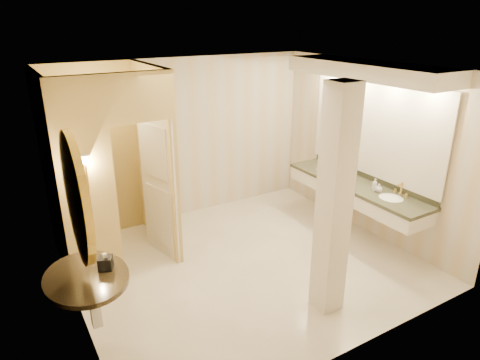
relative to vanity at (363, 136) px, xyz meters
name	(u,v)px	position (x,y,z in m)	size (l,w,h in m)	color
floor	(246,264)	(-1.98, 0.08, -1.63)	(4.50, 4.50, 0.00)	#F1E5D0
ceiling	(248,69)	(-1.98, 0.08, 1.07)	(4.50, 4.50, 0.00)	white
wall_back	(185,140)	(-1.98, 2.08, -0.28)	(4.50, 0.02, 2.70)	beige
wall_front	(359,238)	(-1.98, -1.92, -0.28)	(4.50, 0.02, 2.70)	beige
wall_left	(67,212)	(-4.23, 0.08, -0.28)	(0.02, 4.00, 2.70)	beige
wall_right	(369,149)	(0.27, 0.08, -0.28)	(0.02, 4.00, 2.70)	beige
toilet_closet	(140,166)	(-3.09, 1.06, -0.24)	(1.50, 1.55, 2.70)	#D6C370
wall_sconce	(85,162)	(-3.90, 0.51, 0.10)	(0.14, 0.14, 0.42)	gold
vanity	(363,136)	(0.00, 0.00, 0.00)	(0.75, 2.71, 2.09)	silver
console_shelf	(82,233)	(-4.19, -0.48, -0.28)	(1.02, 1.02, 1.96)	black
pillar	(334,204)	(-1.64, -1.21, -0.28)	(0.30, 0.30, 2.70)	silver
tissue_box	(105,263)	(-4.00, -0.45, -0.69)	(0.14, 0.14, 0.14)	black
toilet	(77,228)	(-3.93, 1.69, -1.25)	(0.42, 0.74, 0.75)	white
soap_bottle_a	(337,170)	(-0.03, 0.44, -0.68)	(0.07, 0.07, 0.15)	beige
soap_bottle_b	(379,188)	(-0.02, -0.43, -0.69)	(0.10, 0.10, 0.13)	silver
soap_bottle_c	(375,185)	(-0.04, -0.37, -0.66)	(0.07, 0.08, 0.19)	#C6B28C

